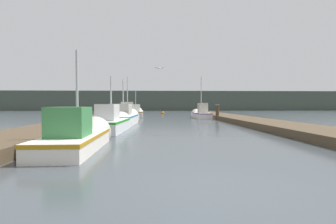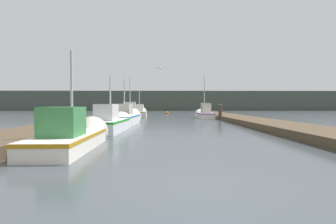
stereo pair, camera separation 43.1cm
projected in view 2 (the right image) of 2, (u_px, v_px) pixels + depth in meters
name	position (u px, v px, depth m)	size (l,w,h in m)	color
ground_plane	(201.00, 196.00, 4.02)	(200.00, 200.00, 0.00)	#3D4449
dock_left	(93.00, 121.00, 19.90)	(2.78, 40.00, 0.37)	#4C3D2B
dock_right	(249.00, 120.00, 20.10)	(2.78, 40.00, 0.37)	#4C3D2B
distant_shore_ridge	(166.00, 101.00, 68.36)	(120.00, 16.00, 4.58)	#424C42
fishing_boat_0	(74.00, 136.00, 8.54)	(1.49, 4.88, 3.54)	silver
fishing_boat_1	(112.00, 122.00, 14.08)	(1.66, 4.96, 3.25)	silver
fishing_boat_2	(125.00, 118.00, 18.78)	(1.84, 6.33, 3.60)	silver
fishing_boat_3	(130.00, 115.00, 23.75)	(1.69, 4.74, 4.22)	silver
fishing_boat_4	(204.00, 114.00, 27.43)	(1.42, 5.22, 4.63)	silver
fishing_boat_5	(139.00, 113.00, 31.54)	(1.99, 6.39, 3.48)	silver
mooring_piling_0	(210.00, 112.00, 28.79)	(0.33, 0.33, 1.26)	#473523
mooring_piling_1	(220.00, 112.00, 24.14)	(0.37, 0.37, 1.40)	#473523
channel_buoy	(167.00, 113.00, 38.83)	(0.49, 0.49, 0.99)	#BF6513
seagull_lead	(160.00, 68.00, 17.18)	(0.56, 0.30, 0.12)	white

